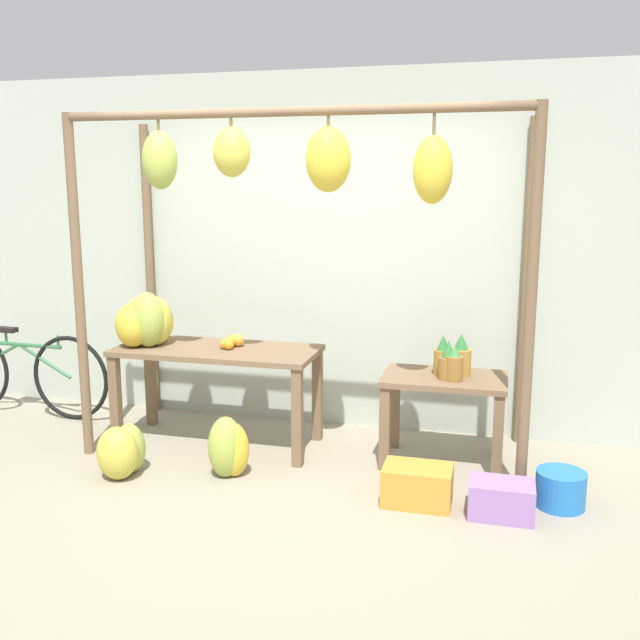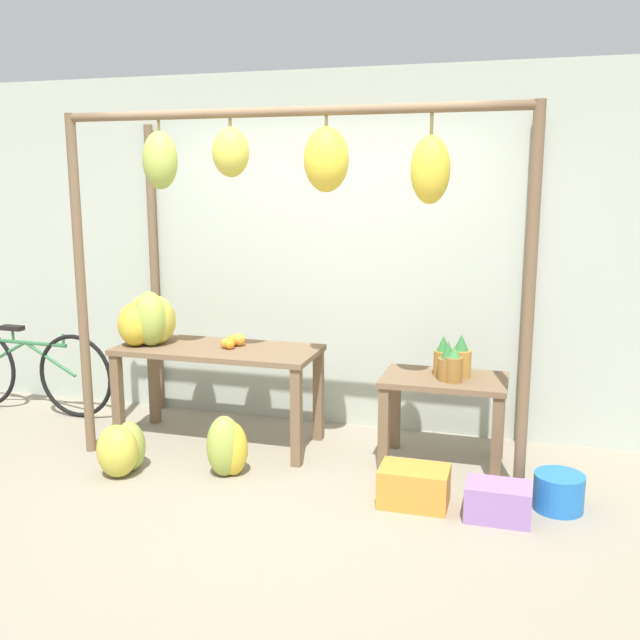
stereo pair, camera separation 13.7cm
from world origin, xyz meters
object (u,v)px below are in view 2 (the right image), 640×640
(orange_pile, at_px, (233,341))
(parked_bicycle, at_px, (27,370))
(banana_pile_ground_left, at_px, (124,448))
(fruit_crate_purple, at_px, (498,501))
(fruit_crate_white, at_px, (414,486))
(blue_bucket, at_px, (559,492))
(banana_pile_ground_right, at_px, (228,447))
(pineapple_cluster, at_px, (451,361))
(banana_pile_on_table, at_px, (149,320))

(orange_pile, height_order, parked_bicycle, orange_pile)
(banana_pile_ground_left, relative_size, fruit_crate_purple, 1.15)
(orange_pile, relative_size, fruit_crate_white, 0.54)
(blue_bucket, bearing_deg, banana_pile_ground_right, -178.08)
(banana_pile_ground_right, height_order, fruit_crate_white, banana_pile_ground_right)
(pineapple_cluster, bearing_deg, blue_bucket, -36.25)
(blue_bucket, bearing_deg, fruit_crate_purple, -146.69)
(fruit_crate_white, distance_m, parked_bicycle, 3.60)
(fruit_crate_white, relative_size, fruit_crate_purple, 1.11)
(orange_pile, xyz_separation_m, blue_bucket, (2.34, -0.53, -0.68))
(orange_pile, height_order, fruit_crate_purple, orange_pile)
(orange_pile, distance_m, fruit_crate_white, 1.78)
(blue_bucket, relative_size, fruit_crate_purple, 0.79)
(blue_bucket, xyz_separation_m, parked_bicycle, (-4.33, 0.70, 0.26))
(pineapple_cluster, bearing_deg, fruit_crate_white, -100.10)
(banana_pile_ground_left, xyz_separation_m, blue_bucket, (2.83, 0.25, -0.06))
(orange_pile, distance_m, banana_pile_ground_left, 1.10)
(orange_pile, bearing_deg, blue_bucket, -12.74)
(banana_pile_ground_left, height_order, fruit_crate_purple, banana_pile_ground_left)
(banana_pile_on_table, height_order, parked_bicycle, banana_pile_on_table)
(parked_bicycle, bearing_deg, orange_pile, -4.95)
(fruit_crate_white, xyz_separation_m, parked_bicycle, (-3.48, 0.88, 0.25))
(orange_pile, distance_m, blue_bucket, 2.49)
(fruit_crate_white, bearing_deg, orange_pile, 154.47)
(fruit_crate_white, bearing_deg, parked_bicycle, 165.76)
(orange_pile, relative_size, blue_bucket, 0.75)
(fruit_crate_white, relative_size, blue_bucket, 1.40)
(banana_pile_on_table, distance_m, parked_bicycle, 1.48)
(blue_bucket, bearing_deg, banana_pile_ground_left, -175.02)
(banana_pile_ground_left, xyz_separation_m, banana_pile_ground_right, (0.69, 0.17, 0.02))
(fruit_crate_purple, bearing_deg, blue_bucket, 33.31)
(parked_bicycle, bearing_deg, banana_pile_on_table, -11.14)
(pineapple_cluster, distance_m, banana_pile_ground_left, 2.31)
(banana_pile_ground_left, relative_size, fruit_crate_white, 1.03)
(pineapple_cluster, bearing_deg, banana_pile_ground_left, -159.66)
(fruit_crate_white, xyz_separation_m, blue_bucket, (0.85, 0.18, -0.01))
(fruit_crate_purple, bearing_deg, fruit_crate_white, 174.51)
(orange_pile, bearing_deg, parked_bicycle, 175.05)
(blue_bucket, height_order, parked_bicycle, parked_bicycle)
(orange_pile, distance_m, pineapple_cluster, 1.61)
(banana_pile_ground_right, xyz_separation_m, parked_bicycle, (-2.19, 0.77, 0.18))
(orange_pile, bearing_deg, fruit_crate_purple, -20.86)
(orange_pile, bearing_deg, fruit_crate_white, -25.53)
(pineapple_cluster, relative_size, blue_bucket, 1.21)
(orange_pile, relative_size, banana_pile_ground_left, 0.52)
(fruit_crate_purple, bearing_deg, banana_pile_on_table, 165.82)
(banana_pile_ground_right, distance_m, parked_bicycle, 2.33)
(banana_pile_ground_right, xyz_separation_m, fruit_crate_purple, (1.79, -0.16, -0.09))
(fruit_crate_white, relative_size, parked_bicycle, 0.25)
(banana_pile_on_table, bearing_deg, banana_pile_ground_left, -77.01)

